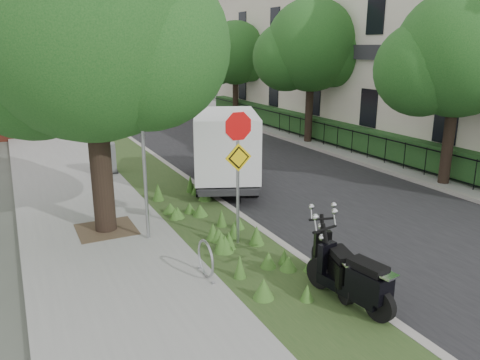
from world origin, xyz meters
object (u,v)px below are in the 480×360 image
object	(u,v)px
sign_assembly	(238,150)
scooter_near	(336,270)
box_truck	(225,145)
utility_cabinet	(105,159)
scooter_far	(358,285)

from	to	relation	value
sign_assembly	scooter_near	xyz separation A→B (m)	(0.65, -2.80, -1.78)
scooter_near	box_truck	distance (m)	7.66
box_truck	utility_cabinet	bearing A→B (deg)	137.80
scooter_near	box_truck	world-z (taller)	box_truck
scooter_near	scooter_far	distance (m)	0.66
scooter_near	utility_cabinet	distance (m)	10.78
sign_assembly	scooter_near	size ratio (longest dim) A/B	1.76
scooter_near	utility_cabinet	size ratio (longest dim) A/B	1.69
box_truck	utility_cabinet	distance (m)	4.59
scooter_far	utility_cabinet	distance (m)	11.42
sign_assembly	box_truck	size ratio (longest dim) A/B	0.63
sign_assembly	scooter_near	distance (m)	3.38
scooter_near	sign_assembly	bearing A→B (deg)	103.02
sign_assembly	box_truck	distance (m)	5.15
box_truck	sign_assembly	bearing A→B (deg)	-111.30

